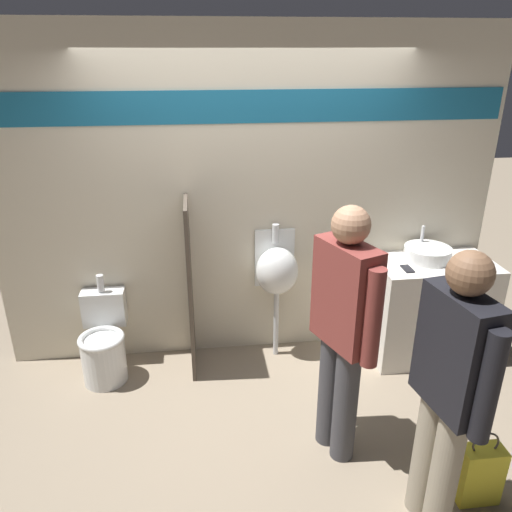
% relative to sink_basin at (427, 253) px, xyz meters
% --- Properties ---
extents(ground_plane, '(16.00, 16.00, 0.00)m').
position_rel_sink_basin_xyz_m(ground_plane, '(-1.45, -0.34, -0.93)').
color(ground_plane, gray).
extents(display_wall, '(4.07, 0.07, 2.70)m').
position_rel_sink_basin_xyz_m(display_wall, '(-1.45, 0.26, 0.44)').
color(display_wall, beige).
rests_on(display_wall, ground_plane).
extents(sink_counter, '(0.97, 0.58, 0.87)m').
position_rel_sink_basin_xyz_m(sink_counter, '(0.05, -0.06, -0.49)').
color(sink_counter, silver).
rests_on(sink_counter, ground_plane).
extents(sink_basin, '(0.38, 0.38, 0.25)m').
position_rel_sink_basin_xyz_m(sink_basin, '(0.00, 0.00, 0.00)').
color(sink_basin, silver).
rests_on(sink_basin, sink_counter).
extents(cell_phone, '(0.07, 0.14, 0.01)m').
position_rel_sink_basin_xyz_m(cell_phone, '(-0.24, -0.17, -0.05)').
color(cell_phone, black).
rests_on(cell_phone, sink_counter).
extents(divider_near_counter, '(0.03, 0.47, 1.45)m').
position_rel_sink_basin_xyz_m(divider_near_counter, '(-1.96, -0.00, -0.20)').
color(divider_near_counter, '#4C4238').
rests_on(divider_near_counter, ground_plane).
extents(urinal_near_counter, '(0.35, 0.29, 1.17)m').
position_rel_sink_basin_xyz_m(urinal_near_counter, '(-1.25, 0.09, -0.13)').
color(urinal_near_counter, silver).
rests_on(urinal_near_counter, ground_plane).
extents(toilet, '(0.36, 0.52, 0.83)m').
position_rel_sink_basin_xyz_m(toilet, '(-2.67, -0.06, -0.64)').
color(toilet, silver).
rests_on(toilet, ground_plane).
extents(person_in_vest, '(0.33, 0.56, 1.70)m').
position_rel_sink_basin_xyz_m(person_in_vest, '(-1.03, -1.07, 0.01)').
color(person_in_vest, '#3D3D42').
rests_on(person_in_vest, ground_plane).
extents(person_with_lanyard, '(0.25, 0.57, 1.66)m').
position_rel_sink_basin_xyz_m(person_with_lanyard, '(-0.65, -1.67, -0.01)').
color(person_with_lanyard, gray).
rests_on(person_with_lanyard, ground_plane).
extents(shopping_bag, '(0.25, 0.14, 0.50)m').
position_rel_sink_basin_xyz_m(shopping_bag, '(-0.31, -1.58, -0.73)').
color(shopping_bag, yellow).
rests_on(shopping_bag, ground_plane).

